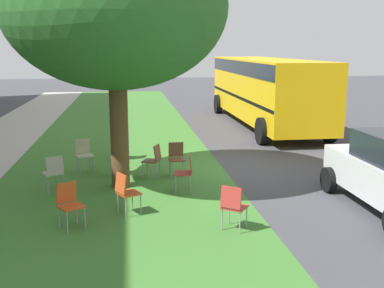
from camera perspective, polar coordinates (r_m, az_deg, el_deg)
name	(u,v)px	position (r m, az deg, el deg)	size (l,w,h in m)	color
ground	(231,169)	(13.18, 4.76, -3.07)	(80.00, 80.00, 0.00)	#424247
grass_verge	(116,173)	(12.88, -9.30, -3.54)	(48.00, 6.00, 0.01)	#3D752D
street_tree	(115,7)	(11.19, -9.42, 16.31)	(5.19, 5.19, 6.22)	brown
chair_0	(121,142)	(14.36, -8.67, 0.20)	(0.50, 0.50, 0.88)	#B7332D
chair_1	(233,204)	(8.73, 5.08, -7.37)	(0.58, 0.58, 0.88)	#B7332D
chair_2	(126,190)	(9.60, -8.16, -5.64)	(0.56, 0.57, 0.88)	#C64C1E
chair_3	(121,155)	(12.63, -8.67, -1.40)	(0.54, 0.55, 0.88)	beige
chair_4	(84,152)	(13.21, -13.17, -1.00)	(0.53, 0.53, 0.88)	beige
chair_5	(186,170)	(11.05, -0.75, -3.18)	(0.46, 0.47, 0.88)	#B7332D
chair_6	(54,171)	(11.46, -16.64, -3.15)	(0.56, 0.56, 0.88)	#ADA393
chair_7	(177,156)	(12.43, -1.92, -1.49)	(0.44, 0.43, 0.88)	brown
chair_8	(154,158)	(12.22, -4.74, -1.76)	(0.54, 0.55, 0.88)	brown
chair_9	(69,202)	(9.12, -14.83, -6.87)	(0.58, 0.57, 0.88)	#C64C1E
school_bus	(265,85)	(20.54, 8.93, 7.16)	(10.40, 2.80, 2.88)	yellow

